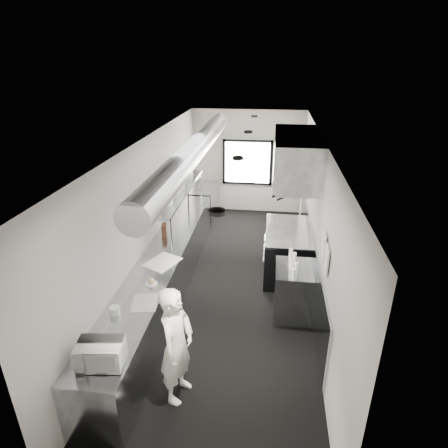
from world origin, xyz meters
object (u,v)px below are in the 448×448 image
(deli_tub_a, at_px, (100,340))
(small_plate, at_px, (151,284))
(range, at_px, (286,251))
(plate_stack_a, at_px, (167,197))
(knife_block, at_px, (164,229))
(squeeze_bottle_b, at_px, (296,268))
(pass_shelf, at_px, (179,191))
(far_work_table, at_px, (201,203))
(squeeze_bottle_a, at_px, (294,274))
(squeeze_bottle_d, at_px, (294,258))
(deli_tub_b, at_px, (115,310))
(exhaust_hood, at_px, (296,157))
(line_cook, at_px, (177,345))
(squeeze_bottle_c, at_px, (292,264))
(cutting_board, at_px, (162,262))
(prep_counter, at_px, (164,276))
(plate_stack_c, at_px, (179,179))
(squeeze_bottle_e, at_px, (291,253))
(bottle_station, at_px, (294,292))
(plate_stack_b, at_px, (175,185))
(microwave, at_px, (101,354))

(deli_tub_a, bearing_deg, small_plate, 80.44)
(range, relative_size, plate_stack_a, 6.06)
(range, xyz_separation_m, knife_block, (-2.36, -0.44, 0.54))
(plate_stack_a, distance_m, squeeze_bottle_b, 2.65)
(pass_shelf, xyz_separation_m, far_work_table, (0.04, 2.20, -1.09))
(squeeze_bottle_a, height_order, squeeze_bottle_d, squeeze_bottle_d)
(far_work_table, height_order, deli_tub_b, deli_tub_b)
(far_work_table, xyz_separation_m, small_plate, (0.11, -4.67, 0.46))
(exhaust_hood, bearing_deg, line_cook, -114.04)
(exhaust_hood, distance_m, plate_stack_a, 2.46)
(deli_tub_a, xyz_separation_m, squeeze_bottle_c, (2.34, 2.06, 0.04))
(deli_tub_a, height_order, cutting_board, deli_tub_a)
(prep_counter, xyz_separation_m, cutting_board, (0.09, -0.30, 0.46))
(plate_stack_c, height_order, squeeze_bottle_e, plate_stack_c)
(squeeze_bottle_b, distance_m, squeeze_bottle_c, 0.13)
(far_work_table, height_order, squeeze_bottle_d, squeeze_bottle_d)
(knife_block, distance_m, plate_stack_a, 0.71)
(far_work_table, relative_size, squeeze_bottle_d, 6.04)
(squeeze_bottle_e, bearing_deg, exhaust_hood, 88.57)
(line_cook, bearing_deg, squeeze_bottle_a, -30.83)
(line_cook, distance_m, deli_tub_a, 0.92)
(exhaust_hood, xyz_separation_m, bottle_station, (0.05, -1.40, -1.94))
(squeeze_bottle_c, relative_size, squeeze_bottle_e, 0.94)
(plate_stack_c, height_order, squeeze_bottle_d, plate_stack_c)
(prep_counter, xyz_separation_m, far_work_table, (0.00, 3.70, 0.00))
(knife_block, xyz_separation_m, plate_stack_a, (0.12, -0.09, 0.69))
(pass_shelf, distance_m, small_plate, 2.55)
(pass_shelf, bearing_deg, plate_stack_c, 99.67)
(plate_stack_b, bearing_deg, squeeze_bottle_e, -28.12)
(microwave, bearing_deg, knife_block, 86.21)
(squeeze_bottle_a, height_order, squeeze_bottle_b, squeeze_bottle_b)
(prep_counter, xyz_separation_m, squeeze_bottle_c, (2.22, -0.24, 0.54))
(pass_shelf, distance_m, squeeze_bottle_a, 3.10)
(small_plate, distance_m, squeeze_bottle_e, 2.38)
(cutting_board, relative_size, squeeze_bottle_b, 2.98)
(knife_block, bearing_deg, line_cook, -82.72)
(prep_counter, distance_m, plate_stack_a, 1.42)
(plate_stack_c, relative_size, squeeze_bottle_c, 1.90)
(exhaust_hood, height_order, plate_stack_b, exhaust_hood)
(pass_shelf, distance_m, far_work_table, 2.45)
(squeeze_bottle_e, bearing_deg, microwave, -128.58)
(plate_stack_b, height_order, squeeze_bottle_e, plate_stack_b)
(line_cook, relative_size, plate_stack_b, 5.69)
(small_plate, bearing_deg, cutting_board, 91.70)
(range, height_order, plate_stack_b, plate_stack_b)
(cutting_board, bearing_deg, line_cook, -69.17)
(deli_tub_b, distance_m, squeeze_bottle_e, 3.01)
(knife_block, bearing_deg, deli_tub_a, -99.97)
(bottle_station, relative_size, small_plate, 4.79)
(plate_stack_c, distance_m, squeeze_bottle_c, 3.06)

